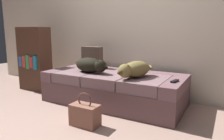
{
  "coord_description": "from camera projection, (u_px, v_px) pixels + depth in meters",
  "views": [
    {
      "loc": [
        1.42,
        -1.65,
        1.03
      ],
      "look_at": [
        0.0,
        0.91,
        0.49
      ],
      "focal_mm": 33.98,
      "sensor_mm": 36.0,
      "label": 1
    }
  ],
  "objects": [
    {
      "name": "handbag",
      "position": [
        85.0,
        115.0,
        2.33
      ],
      "size": [
        0.32,
        0.18,
        0.38
      ],
      "color": "#8B5948",
      "rests_on": "ground"
    },
    {
      "name": "tv_remote",
      "position": [
        175.0,
        81.0,
        2.48
      ],
      "size": [
        0.07,
        0.16,
        0.02
      ],
      "primitive_type": "cube",
      "rotation": [
        0.0,
        0.0,
        -0.2
      ],
      "color": "black",
      "rests_on": "couch"
    },
    {
      "name": "bookshelf",
      "position": [
        35.0,
        59.0,
        3.73
      ],
      "size": [
        0.56,
        0.3,
        1.1
      ],
      "color": "#4A2D20",
      "rests_on": "ground"
    },
    {
      "name": "ground_plane",
      "position": [
        71.0,
        128.0,
        2.28
      ],
      "size": [
        10.0,
        10.0,
        0.0
      ],
      "primitive_type": "plane",
      "color": "tan"
    },
    {
      "name": "dog_tan",
      "position": [
        134.0,
        69.0,
        2.71
      ],
      "size": [
        0.38,
        0.61,
        0.21
      ],
      "color": "olive",
      "rests_on": "couch"
    },
    {
      "name": "dog_dark",
      "position": [
        91.0,
        65.0,
        3.04
      ],
      "size": [
        0.63,
        0.34,
        0.21
      ],
      "color": "black",
      "rests_on": "couch"
    },
    {
      "name": "throw_pillow",
      "position": [
        92.0,
        57.0,
        3.47
      ],
      "size": [
        0.35,
        0.14,
        0.34
      ],
      "primitive_type": "cube",
      "rotation": [
        0.0,
        0.0,
        0.07
      ],
      "color": "brown",
      "rests_on": "couch"
    },
    {
      "name": "couch",
      "position": [
        114.0,
        88.0,
        3.07
      ],
      "size": [
        1.97,
        0.91,
        0.44
      ],
      "color": "brown",
      "rests_on": "ground"
    },
    {
      "name": "back_wall",
      "position": [
        132.0,
        8.0,
        3.37
      ],
      "size": [
        6.4,
        0.1,
        2.8
      ],
      "primitive_type": "cube",
      "color": "beige",
      "rests_on": "ground"
    }
  ]
}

